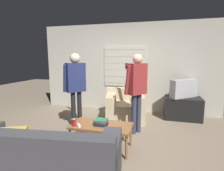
# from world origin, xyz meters

# --- Properties ---
(ground_plane) EXTENTS (16.00, 16.00, 0.00)m
(ground_plane) POSITION_xyz_m (0.00, 0.00, 0.00)
(ground_plane) COLOR #7F705B
(wall_back) EXTENTS (5.20, 0.08, 2.55)m
(wall_back) POSITION_xyz_m (-0.00, 2.03, 1.28)
(wall_back) COLOR #BCB7A8
(wall_back) RESTS_ON ground_plane
(couch_blue) EXTENTS (2.12, 1.09, 0.80)m
(couch_blue) POSITION_xyz_m (-0.50, -1.37, 0.31)
(couch_blue) COLOR #424247
(couch_blue) RESTS_ON ground_plane
(armchair_beige) EXTENTS (1.09, 1.01, 0.79)m
(armchair_beige) POSITION_xyz_m (0.11, 1.22, 0.33)
(armchair_beige) COLOR #C6B289
(armchair_beige) RESTS_ON ground_plane
(coffee_table) EXTENTS (1.04, 0.53, 0.44)m
(coffee_table) POSITION_xyz_m (-0.01, -0.32, 0.39)
(coffee_table) COLOR brown
(coffee_table) RESTS_ON ground_plane
(tv_stand) EXTENTS (0.90, 0.55, 0.57)m
(tv_stand) POSITION_xyz_m (1.55, 1.67, 0.28)
(tv_stand) COLOR black
(tv_stand) RESTS_ON ground_plane
(tv) EXTENTS (0.71, 0.66, 0.46)m
(tv) POSITION_xyz_m (1.55, 1.68, 0.80)
(tv) COLOR #B2B2B7
(tv) RESTS_ON tv_stand
(person_left_standing) EXTENTS (0.53, 0.81, 1.67)m
(person_left_standing) POSITION_xyz_m (-0.85, 0.43, 1.06)
(person_left_standing) COLOR black
(person_left_standing) RESTS_ON ground_plane
(person_right_standing) EXTENTS (0.56, 0.79, 1.65)m
(person_right_standing) POSITION_xyz_m (0.48, 0.50, 1.05)
(person_right_standing) COLOR #33384C
(person_right_standing) RESTS_ON ground_plane
(book_stack) EXTENTS (0.24, 0.20, 0.10)m
(book_stack) POSITION_xyz_m (-0.00, -0.34, 0.49)
(book_stack) COLOR black
(book_stack) RESTS_ON coffee_table
(soda_can) EXTENTS (0.07, 0.07, 0.13)m
(soda_can) POSITION_xyz_m (-0.43, -0.50, 0.50)
(soda_can) COLOR red
(soda_can) RESTS_ON coffee_table
(spare_remote) EXTENTS (0.11, 0.13, 0.02)m
(spare_remote) POSITION_xyz_m (-0.35, -0.47, 0.45)
(spare_remote) COLOR white
(spare_remote) RESTS_ON coffee_table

